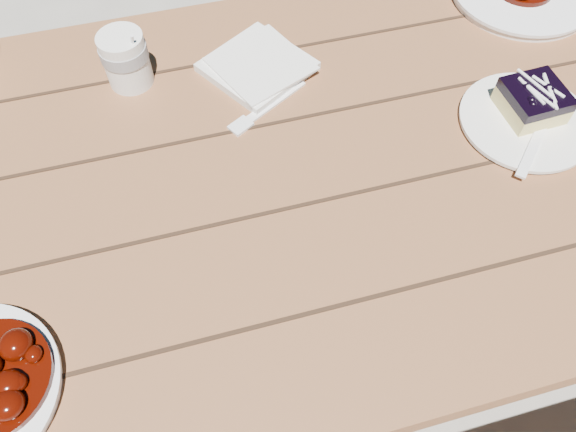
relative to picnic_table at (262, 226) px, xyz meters
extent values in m
plane|color=gray|center=(0.00, 0.00, -0.59)|extent=(60.00, 60.00, 0.00)
cube|color=brown|center=(0.00, 0.00, 0.14)|extent=(2.00, 0.80, 0.05)
cube|color=brown|center=(0.88, 0.32, -0.24)|extent=(0.07, 0.07, 0.70)
cube|color=brown|center=(0.00, 0.65, -0.15)|extent=(1.80, 0.25, 0.04)
cube|color=brown|center=(0.80, 0.65, -0.38)|extent=(0.06, 0.06, 0.42)
cylinder|color=white|center=(0.42, -0.02, 0.17)|extent=(0.20, 0.20, 0.01)
cube|color=#E9D77F|center=(0.43, -0.01, 0.19)|extent=(0.09, 0.09, 0.03)
cube|color=black|center=(0.43, -0.01, 0.21)|extent=(0.09, 0.09, 0.02)
cylinder|color=white|center=(-0.16, 0.23, 0.21)|extent=(0.07, 0.07, 0.09)
cube|color=white|center=(0.05, 0.20, 0.17)|extent=(0.21, 0.21, 0.01)
camera|label=1|loc=(-0.09, -0.50, 0.82)|focal=35.00mm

